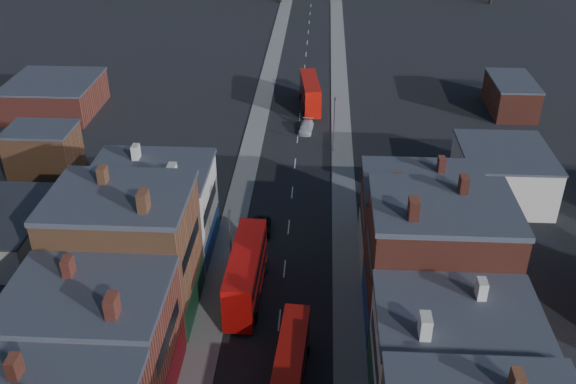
# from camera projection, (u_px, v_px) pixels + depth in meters

# --- Properties ---
(pavement_west) EXTENTS (3.00, 200.00, 0.12)m
(pavement_west) POSITION_uv_depth(u_px,v_px,m) (243.00, 183.00, 82.79)
(pavement_west) COLOR gray
(pavement_west) RESTS_ON ground
(pavement_east) EXTENTS (3.00, 200.00, 0.12)m
(pavement_east) POSITION_uv_depth(u_px,v_px,m) (344.00, 186.00, 82.16)
(pavement_east) COLOR gray
(pavement_east) RESTS_ON ground
(lamp_post_2) EXTENTS (0.25, 0.70, 8.12)m
(lamp_post_2) POSITION_uv_depth(u_px,v_px,m) (231.00, 241.00, 63.10)
(lamp_post_2) COLOR slate
(lamp_post_2) RESTS_ON ground
(lamp_post_3) EXTENTS (0.25, 0.70, 8.12)m
(lamp_post_3) POSITION_uv_depth(u_px,v_px,m) (334.00, 121.00, 88.57)
(lamp_post_3) COLOR slate
(lamp_post_3) RESTS_ON ground
(bus_0) EXTENTS (3.28, 12.06, 5.18)m
(bus_0) POSITION_uv_depth(u_px,v_px,m) (246.00, 273.00, 61.77)
(bus_0) COLOR #B00C0A
(bus_0) RESTS_ON ground
(bus_1) EXTENTS (2.91, 9.80, 4.18)m
(bus_1) POSITION_uv_depth(u_px,v_px,m) (291.00, 361.00, 52.35)
(bus_1) COLOR red
(bus_1) RESTS_ON ground
(bus_2) EXTENTS (3.80, 11.41, 4.83)m
(bus_2) POSITION_uv_depth(u_px,v_px,m) (310.00, 93.00, 103.59)
(bus_2) COLOR red
(bus_2) RESTS_ON ground
(car_2) EXTENTS (2.19, 4.46, 1.22)m
(car_2) POSITION_uv_depth(u_px,v_px,m) (261.00, 227.00, 72.73)
(car_2) COLOR black
(car_2) RESTS_ON ground
(car_3) EXTENTS (2.31, 4.85, 1.36)m
(car_3) POSITION_uv_depth(u_px,v_px,m) (306.00, 127.00, 96.56)
(car_3) COLOR white
(car_3) RESTS_ON ground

